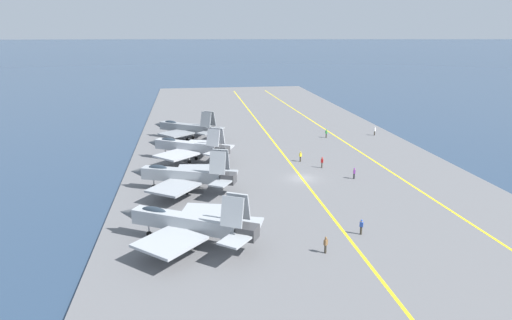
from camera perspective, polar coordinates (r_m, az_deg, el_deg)
The scene contains 15 objects.
ground_plane at distance 69.08m, azimuth 5.75°, elevation -2.59°, with size 2000.00×2000.00×0.00m, color navy.
carrier_deck at distance 69.02m, azimuth 5.75°, elevation -2.43°, with size 223.97×53.24×0.40m, color slate.
deck_stripe_foul_line at distance 73.83m, azimuth 16.85°, elevation -1.66°, with size 201.57×0.36×0.01m, color yellow.
deck_stripe_centerline at distance 68.95m, azimuth 5.75°, elevation -2.27°, with size 201.57×0.36×0.01m, color yellow.
parked_jet_nearest at distance 48.01m, azimuth -8.46°, elevation -7.76°, with size 13.58×15.71×6.12m.
parked_jet_second at distance 63.32m, azimuth -8.95°, elevation -1.89°, with size 13.92×15.37×6.17m.
parked_jet_third at distance 77.49m, azimuth -8.43°, elevation 1.64°, with size 13.68×15.17×6.16m.
parked_jet_fourth at distance 93.23m, azimuth -8.65°, elevation 3.99°, with size 13.16×14.84×6.13m.
crew_white_vest at distance 99.20m, azimuth 14.62°, elevation 3.57°, with size 0.42×0.46×1.84m.
crew_green_vest at distance 95.03m, azimuth 8.78°, elevation 3.34°, with size 0.44×0.35×1.77m.
crew_red_vest at distance 74.17m, azimuth 8.26°, elevation -0.25°, with size 0.39×0.45×1.79m.
crew_blue_vest at distance 51.38m, azimuth 13.03°, elevation -8.07°, with size 0.41×0.46×1.75m.
crew_purple_vest at distance 69.62m, azimuth 12.18°, elevation -1.58°, with size 0.42×0.32×1.70m.
crew_brown_vest at distance 46.69m, azimuth 8.70°, elevation -10.36°, with size 0.43×0.46×1.78m.
crew_yellow_vest at distance 77.24m, azimuth 5.58°, elevation 0.50°, with size 0.38×0.45×1.76m.
Camera 1 is at (-63.38, 16.44, 22.03)m, focal length 32.00 mm.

